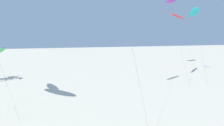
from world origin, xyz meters
TOP-DOWN VIEW (x-y plane):
  - flying_kite_0 at (14.82, 34.69)m, footprint 6.11×5.28m
  - flying_kite_1 at (28.42, 52.27)m, footprint 6.51×10.43m
  - flying_kite_4 at (23.67, 39.27)m, footprint 3.23×9.88m

SIDE VIEW (x-z plane):
  - flying_kite_4 at x=23.67m, z-range 6.68..22.53m
  - flying_kite_1 at x=28.42m, z-range 6.99..23.25m
  - flying_kite_0 at x=14.82m, z-range 7.32..24.17m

